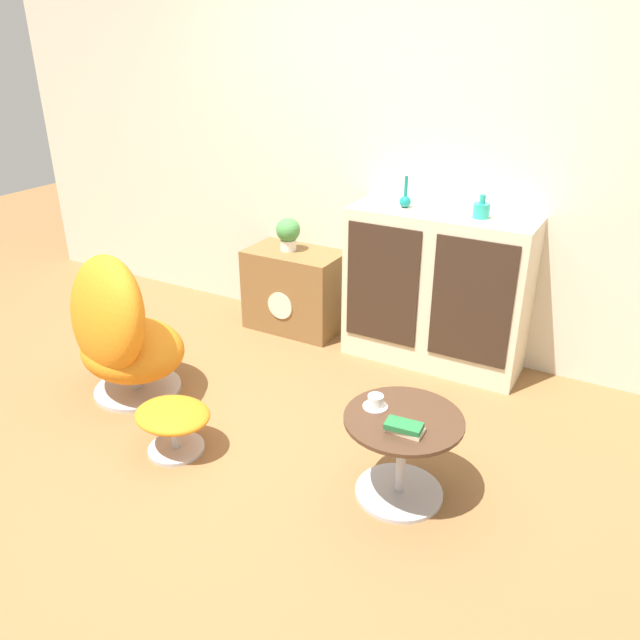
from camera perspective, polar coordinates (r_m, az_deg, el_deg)
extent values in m
plane|color=olive|center=(3.24, -7.16, -12.67)|extent=(12.00, 12.00, 0.00)
cube|color=beige|center=(4.10, 6.39, 15.48)|extent=(6.40, 0.06, 2.60)
cube|color=beige|center=(3.96, 10.56, 2.71)|extent=(1.12, 0.39, 0.99)
cube|color=#332319|center=(3.86, 5.69, 3.21)|extent=(0.47, 0.01, 0.75)
cube|color=#332319|center=(3.69, 13.66, 1.55)|extent=(0.47, 0.01, 0.75)
cube|color=brown|center=(4.44, -2.29, 2.77)|extent=(0.67, 0.40, 0.58)
cylinder|color=beige|center=(4.30, -3.69, 1.31)|extent=(0.19, 0.01, 0.19)
cylinder|color=#B7B7BC|center=(3.93, -16.28, -6.01)|extent=(0.51, 0.51, 0.02)
cylinder|color=#B7B7BC|center=(3.90, -16.38, -5.26)|extent=(0.06, 0.06, 0.09)
ellipsoid|color=orange|center=(3.80, -16.75, -2.58)|extent=(0.79, 0.72, 0.32)
ellipsoid|color=orange|center=(3.65, -18.92, 0.48)|extent=(0.75, 0.58, 0.71)
cylinder|color=#B7B7BC|center=(3.37, -12.99, -11.35)|extent=(0.29, 0.29, 0.02)
cylinder|color=#B7B7BC|center=(3.32, -13.13, -10.17)|extent=(0.04, 0.04, 0.15)
ellipsoid|color=orange|center=(3.25, -13.33, -8.44)|extent=(0.40, 0.34, 0.09)
cylinder|color=#B7B7BC|center=(3.04, 7.23, -15.32)|extent=(0.41, 0.41, 0.02)
cylinder|color=#B7B7BC|center=(2.92, 7.44, -12.28)|extent=(0.04, 0.04, 0.38)
cylinder|color=#472D1E|center=(2.80, 7.67, -9.00)|extent=(0.53, 0.53, 0.02)
ellipsoid|color=#147A75|center=(3.88, 7.79, 10.67)|extent=(0.07, 0.07, 0.07)
cylinder|color=#147A75|center=(3.85, 7.87, 12.01)|extent=(0.02, 0.02, 0.12)
cylinder|color=teal|center=(3.74, 14.53, 9.65)|extent=(0.10, 0.10, 0.08)
cylinder|color=teal|center=(3.72, 14.64, 10.65)|extent=(0.03, 0.03, 0.05)
cylinder|color=silver|center=(4.36, -2.91, 6.87)|extent=(0.11, 0.11, 0.07)
sphere|color=#478E47|center=(4.32, -2.94, 8.23)|extent=(0.17, 0.17, 0.17)
cylinder|color=white|center=(2.85, 5.08, -7.87)|extent=(0.11, 0.11, 0.01)
cylinder|color=white|center=(2.84, 5.10, -7.42)|extent=(0.07, 0.07, 0.06)
cube|color=beige|center=(2.70, 7.78, -9.92)|extent=(0.16, 0.09, 0.02)
cube|color=#237038|center=(2.69, 7.66, -9.56)|extent=(0.16, 0.10, 0.02)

